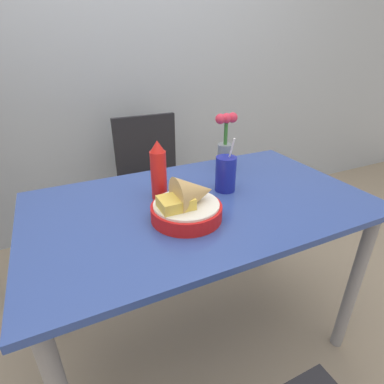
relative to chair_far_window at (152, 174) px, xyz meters
The scene contains 8 objects.
ground_plane 0.98m from the chair_far_window, 94.85° to the right, with size 12.00×12.00×0.00m, color gray.
wall_window 0.87m from the chair_far_window, 100.68° to the left, with size 7.00×0.06×2.60m.
dining_table 0.85m from the chair_far_window, 94.85° to the right, with size 1.25×0.74×0.74m.
chair_far_window is the anchor object (origin of this frame).
food_basket 0.98m from the chair_far_window, 99.97° to the right, with size 0.24×0.24×0.15m.
ketchup_bottle 0.84m from the chair_far_window, 105.09° to the right, with size 0.06×0.06×0.22m.
drink_cup 0.84m from the chair_far_window, 85.75° to the right, with size 0.08×0.08×0.22m.
flower_vase 0.71m from the chair_far_window, 74.16° to the right, with size 0.11×0.07×0.26m.
Camera 1 is at (-0.45, -0.88, 1.26)m, focal length 28.00 mm.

